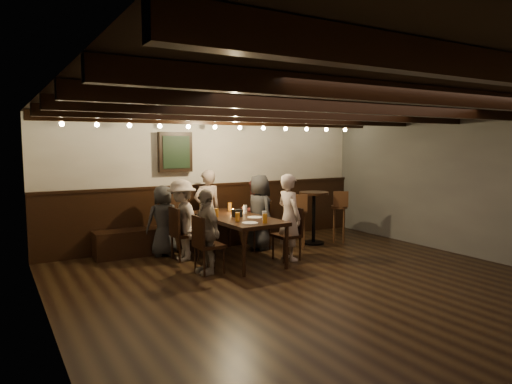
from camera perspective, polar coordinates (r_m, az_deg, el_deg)
room at (r=7.54m, az=-3.15°, el=-0.25°), size 7.00×7.00×7.00m
dining_table at (r=7.45m, az=-2.57°, el=-3.51°), size 0.91×1.94×0.72m
chair_left_near at (r=7.61m, az=-8.98°, el=-6.40°), size 0.41×0.41×0.88m
chair_left_far at (r=6.82m, az=-5.98°, el=-7.88°), size 0.40×0.40×0.85m
chair_right_near at (r=8.27m, az=0.26°, el=-5.31°), size 0.41×0.41×0.89m
chair_right_far at (r=7.54m, az=3.94°, el=-6.50°), size 0.40×0.40×0.86m
person_bench_left at (r=7.90m, az=-11.52°, el=-3.52°), size 0.60×0.40×1.21m
person_bench_centre at (r=8.36m, az=-6.11°, el=-2.12°), size 0.53×0.36×1.43m
person_bench_right at (r=8.68m, az=-0.31°, el=-2.47°), size 0.61×0.48×1.23m
person_left_near at (r=7.53m, az=-9.25°, el=-3.47°), size 0.52×0.87×1.33m
person_left_far at (r=6.72m, az=-6.26°, el=-4.92°), size 0.32×0.74×1.25m
person_right_near at (r=8.21m, az=0.45°, el=-2.53°), size 0.45×0.67×1.35m
person_right_far at (r=7.47m, az=4.16°, el=-3.14°), size 0.35×0.52×1.41m
pint_a at (r=7.92m, az=-6.83°, el=-2.03°), size 0.07×0.07×0.14m
pint_b at (r=8.11m, az=-3.29°, el=-1.81°), size 0.07×0.07×0.14m
pint_c at (r=7.38m, az=-4.98°, el=-2.60°), size 0.07×0.07×0.14m
pint_d at (r=7.75m, az=-1.37°, el=-2.17°), size 0.07×0.07×0.14m
pint_e at (r=6.94m, az=-2.32°, el=-3.14°), size 0.07×0.07×0.14m
pint_f at (r=7.07m, az=1.04°, el=-2.96°), size 0.07×0.07×0.14m
pint_g at (r=6.78m, az=1.13°, el=-3.34°), size 0.07×0.07×0.14m
plate_near at (r=6.77m, az=-0.76°, el=-3.90°), size 0.24×0.24×0.01m
plate_far at (r=7.28m, az=-0.17°, el=-3.20°), size 0.24×0.24×0.01m
condiment_caddy at (r=7.39m, az=-2.38°, el=-2.65°), size 0.15×0.10×0.12m
candle at (r=7.76m, az=-2.89°, el=-2.51°), size 0.05×0.05×0.05m
high_top_table at (r=8.72m, az=7.24°, el=-2.22°), size 0.56×0.56×0.99m
bar_stool_left at (r=8.30m, az=5.33°, el=-4.56°), size 0.36×0.37×1.01m
bar_stool_right at (r=8.96m, az=10.34°, el=-3.85°), size 0.36×0.37×1.01m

